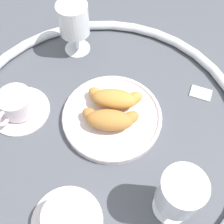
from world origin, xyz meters
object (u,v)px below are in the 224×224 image
object	(u,v)px
coffee_cup_near	(65,220)
sugar_packet	(201,93)
pastry_plate	(112,116)
croissant_large	(110,119)
juice_glass_left	(180,193)
juice_glass_right	(74,21)
croissant_small	(114,98)
coffee_cup_far	(17,106)

from	to	relation	value
coffee_cup_near	sugar_packet	distance (m)	0.42
pastry_plate	croissant_large	world-z (taller)	croissant_large
pastry_plate	juice_glass_left	distance (m)	0.24
juice_glass_right	sugar_packet	xyz separation A→B (m)	(0.32, -0.13, -0.09)
coffee_cup_near	juice_glass_left	size ratio (longest dim) A/B	0.97
pastry_plate	sugar_packet	size ratio (longest dim) A/B	4.54
croissant_large	juice_glass_left	bearing A→B (deg)	-51.84
pastry_plate	croissant_small	xyz separation A→B (m)	(0.00, 0.03, 0.03)
juice_glass_right	croissant_small	bearing A→B (deg)	-58.27
juice_glass_right	coffee_cup_far	bearing A→B (deg)	-116.77
croissant_small	juice_glass_left	xyz separation A→B (m)	(0.12, -0.22, 0.05)
croissant_large	juice_glass_right	size ratio (longest dim) A/B	0.98
croissant_small	juice_glass_left	size ratio (longest dim) A/B	0.98
croissant_large	croissant_small	world-z (taller)	same
pastry_plate	coffee_cup_near	distance (m)	0.24
coffee_cup_far	juice_glass_left	size ratio (longest dim) A/B	0.97
pastry_plate	coffee_cup_near	xyz separation A→B (m)	(-0.07, -0.23, 0.02)
coffee_cup_near	coffee_cup_far	distance (m)	0.28
juice_glass_left	croissant_small	bearing A→B (deg)	119.34
sugar_packet	coffee_cup_far	bearing A→B (deg)	-152.14
croissant_small	coffee_cup_far	bearing A→B (deg)	-172.92
juice_glass_left	sugar_packet	distance (m)	0.30
croissant_large	sugar_packet	bearing A→B (deg)	27.49
croissant_large	coffee_cup_near	xyz separation A→B (m)	(-0.07, -0.21, -0.01)
juice_glass_left	juice_glass_right	xyz separation A→B (m)	(-0.24, 0.40, -0.00)
pastry_plate	sugar_packet	distance (m)	0.23
croissant_small	pastry_plate	bearing A→B (deg)	-95.90
juice_glass_left	sugar_packet	xyz separation A→B (m)	(0.08, 0.28, -0.09)
coffee_cup_far	juice_glass_right	distance (m)	0.24
coffee_cup_far	juice_glass_right	world-z (taller)	juice_glass_right
croissant_large	coffee_cup_far	bearing A→B (deg)	172.61
pastry_plate	juice_glass_left	size ratio (longest dim) A/B	1.62
coffee_cup_far	croissant_small	bearing A→B (deg)	7.08
coffee_cup_near	juice_glass_left	world-z (taller)	juice_glass_left
pastry_plate	juice_glass_right	xyz separation A→B (m)	(-0.11, 0.21, 0.08)
juice_glass_left	juice_glass_right	size ratio (longest dim) A/B	1.00
coffee_cup_far	juice_glass_left	bearing A→B (deg)	-29.35
croissant_small	juice_glass_right	bearing A→B (deg)	121.73
croissant_small	coffee_cup_near	size ratio (longest dim) A/B	1.01
coffee_cup_far	juice_glass_right	size ratio (longest dim) A/B	0.97
croissant_small	juice_glass_right	size ratio (longest dim) A/B	0.98
coffee_cup_far	sugar_packet	bearing A→B (deg)	11.09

